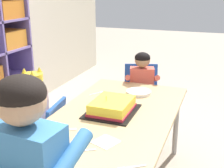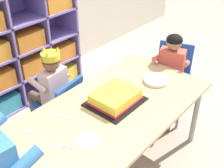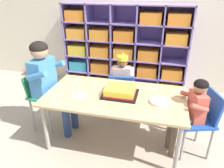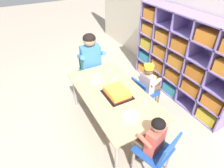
# 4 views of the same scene
# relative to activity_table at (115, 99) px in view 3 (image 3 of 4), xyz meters

# --- Properties ---
(ground) EXTENTS (16.00, 16.00, 0.00)m
(ground) POSITION_rel_activity_table_xyz_m (0.00, 0.00, -0.53)
(ground) COLOR tan
(classroom_back_wall) EXTENTS (6.46, 0.10, 2.70)m
(classroom_back_wall) POSITION_rel_activity_table_xyz_m (0.00, 1.57, 0.82)
(classroom_back_wall) COLOR beige
(classroom_back_wall) RESTS_ON ground
(storage_cubby_shelf) EXTENTS (1.91, 0.36, 1.36)m
(storage_cubby_shelf) POSITION_rel_activity_table_xyz_m (-0.19, 1.33, 0.10)
(storage_cubby_shelf) COLOR #7F6BB2
(storage_cubby_shelf) RESTS_ON ground
(activity_table) EXTENTS (1.43, 0.76, 0.58)m
(activity_table) POSITION_rel_activity_table_xyz_m (0.00, 0.00, 0.00)
(activity_table) COLOR tan
(activity_table) RESTS_ON ground
(classroom_chair_blue) EXTENTS (0.36, 0.35, 0.61)m
(classroom_chair_blue) POSITION_rel_activity_table_xyz_m (-0.03, 0.51, -0.15)
(classroom_chair_blue) COLOR #1E4CA8
(classroom_chair_blue) RESTS_ON ground
(child_with_crown) EXTENTS (0.31, 0.32, 0.85)m
(child_with_crown) POSITION_rel_activity_table_xyz_m (-0.04, 0.61, 0.00)
(child_with_crown) COLOR beige
(child_with_crown) RESTS_ON ground
(classroom_chair_adult_side) EXTENTS (0.34, 0.37, 0.69)m
(classroom_chair_adult_side) POSITION_rel_activity_table_xyz_m (-0.88, 0.06, -0.08)
(classroom_chair_adult_side) COLOR #238451
(classroom_chair_adult_side) RESTS_ON ground
(adult_helper_seated) EXTENTS (0.45, 0.43, 1.08)m
(adult_helper_seated) POSITION_rel_activity_table_xyz_m (-0.77, 0.05, 0.14)
(adult_helper_seated) COLOR #3D7FBC
(adult_helper_seated) RESTS_ON ground
(classroom_chair_guest_side) EXTENTS (0.44, 0.42, 0.69)m
(classroom_chair_guest_side) POSITION_rel_activity_table_xyz_m (0.86, 0.04, -0.12)
(classroom_chair_guest_side) COLOR #1E4CA8
(classroom_chair_guest_side) RESTS_ON ground
(guest_at_table_side) EXTENTS (0.34, 0.33, 0.83)m
(guest_at_table_side) POSITION_rel_activity_table_xyz_m (0.76, 0.01, 0.00)
(guest_at_table_side) COLOR #D15647
(guest_at_table_side) RESTS_ON ground
(birthday_cake_on_tray) EXTENTS (0.36, 0.31, 0.12)m
(birthday_cake_on_tray) POSITION_rel_activity_table_xyz_m (0.05, 0.03, 0.09)
(birthday_cake_on_tray) COLOR black
(birthday_cake_on_tray) RESTS_ON activity_table
(paper_plate_stack) EXTENTS (0.19, 0.19, 0.02)m
(paper_plate_stack) POSITION_rel_activity_table_xyz_m (0.46, -0.04, 0.06)
(paper_plate_stack) COLOR white
(paper_plate_stack) RESTS_ON activity_table
(paper_napkin_square) EXTENTS (0.16, 0.16, 0.00)m
(paper_napkin_square) POSITION_rel_activity_table_xyz_m (-0.34, -0.08, 0.05)
(paper_napkin_square) COLOR white
(paper_napkin_square) RESTS_ON activity_table
(fork_beside_plate_stack) EXTENTS (0.09, 0.12, 0.00)m
(fork_beside_plate_stack) POSITION_rel_activity_table_xyz_m (-0.53, -0.28, 0.05)
(fork_beside_plate_stack) COLOR white
(fork_beside_plate_stack) RESTS_ON activity_table
(fork_near_cake_tray) EXTENTS (0.12, 0.08, 0.00)m
(fork_near_cake_tray) POSITION_rel_activity_table_xyz_m (0.35, 0.26, 0.05)
(fork_near_cake_tray) COLOR white
(fork_near_cake_tray) RESTS_ON activity_table
(fork_by_napkin) EXTENTS (0.09, 0.13, 0.00)m
(fork_by_napkin) POSITION_rel_activity_table_xyz_m (-0.48, 0.00, 0.05)
(fork_by_napkin) COLOR white
(fork_by_napkin) RESTS_ON activity_table
(fork_near_child_seat) EXTENTS (0.03, 0.13, 0.00)m
(fork_near_child_seat) POSITION_rel_activity_table_xyz_m (-0.52, 0.23, 0.05)
(fork_near_child_seat) COLOR white
(fork_near_child_seat) RESTS_ON activity_table
(fork_scattered_mid_table) EXTENTS (0.07, 0.14, 0.00)m
(fork_scattered_mid_table) POSITION_rel_activity_table_xyz_m (-0.29, 0.19, 0.05)
(fork_scattered_mid_table) COLOR white
(fork_scattered_mid_table) RESTS_ON activity_table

